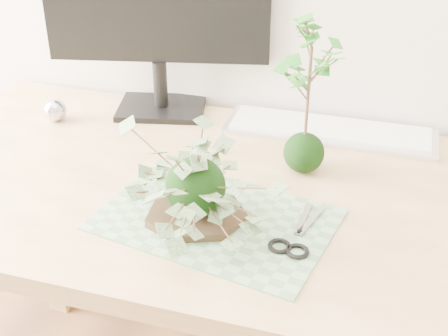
{
  "coord_description": "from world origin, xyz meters",
  "views": [
    {
      "loc": [
        0.27,
        0.24,
        1.4
      ],
      "look_at": [
        0.0,
        1.14,
        0.84
      ],
      "focal_mm": 50.0,
      "sensor_mm": 36.0,
      "label": 1
    }
  ],
  "objects_px": {
    "ivy_kokedama": "(195,162)",
    "maple_kokedama": "(311,58)",
    "desk": "(278,233)",
    "monitor": "(157,3)",
    "keyboard": "(330,130)"
  },
  "relations": [
    {
      "from": "ivy_kokedama",
      "to": "maple_kokedama",
      "type": "height_order",
      "value": "maple_kokedama"
    },
    {
      "from": "desk",
      "to": "ivy_kokedama",
      "type": "distance_m",
      "value": 0.28
    },
    {
      "from": "maple_kokedama",
      "to": "monitor",
      "type": "distance_m",
      "value": 0.43
    },
    {
      "from": "maple_kokedama",
      "to": "monitor",
      "type": "xyz_separation_m",
      "value": [
        -0.38,
        0.19,
        0.02
      ]
    },
    {
      "from": "desk",
      "to": "maple_kokedama",
      "type": "distance_m",
      "value": 0.35
    },
    {
      "from": "maple_kokedama",
      "to": "keyboard",
      "type": "relative_size",
      "value": 0.73
    },
    {
      "from": "desk",
      "to": "monitor",
      "type": "distance_m",
      "value": 0.58
    },
    {
      "from": "maple_kokedama",
      "to": "keyboard",
      "type": "distance_m",
      "value": 0.3
    },
    {
      "from": "keyboard",
      "to": "maple_kokedama",
      "type": "bearing_deg",
      "value": -99.72
    },
    {
      "from": "maple_kokedama",
      "to": "keyboard",
      "type": "height_order",
      "value": "maple_kokedama"
    },
    {
      "from": "maple_kokedama",
      "to": "monitor",
      "type": "relative_size",
      "value": 0.68
    },
    {
      "from": "desk",
      "to": "keyboard",
      "type": "relative_size",
      "value": 3.35
    },
    {
      "from": "ivy_kokedama",
      "to": "monitor",
      "type": "bearing_deg",
      "value": 118.92
    },
    {
      "from": "keyboard",
      "to": "desk",
      "type": "bearing_deg",
      "value": -100.87
    },
    {
      "from": "ivy_kokedama",
      "to": "keyboard",
      "type": "height_order",
      "value": "ivy_kokedama"
    }
  ]
}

